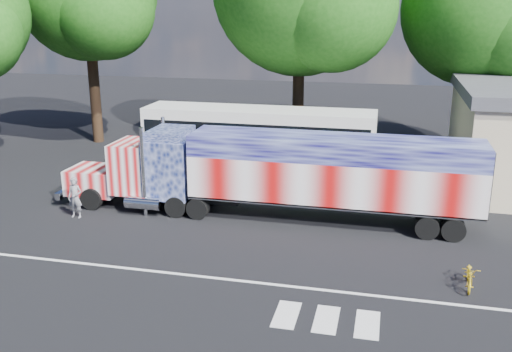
% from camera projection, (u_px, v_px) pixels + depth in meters
% --- Properties ---
extents(ground, '(100.00, 100.00, 0.00)m').
position_uv_depth(ground, '(238.00, 244.00, 22.25)').
color(ground, black).
extents(lane_markings, '(30.00, 2.67, 0.01)m').
position_uv_depth(lane_markings, '(259.00, 294.00, 18.35)').
color(lane_markings, silver).
rests_on(lane_markings, ground).
extents(semi_truck, '(18.71, 2.96, 3.99)m').
position_uv_depth(semi_truck, '(279.00, 172.00, 24.50)').
color(semi_truck, black).
rests_on(semi_truck, ground).
extents(coach_bus, '(12.50, 2.91, 3.64)m').
position_uv_depth(coach_bus, '(258.00, 141.00, 30.97)').
color(coach_bus, white).
rests_on(coach_bus, ground).
extents(woman, '(0.66, 0.44, 1.81)m').
position_uv_depth(woman, '(75.00, 198.00, 24.82)').
color(woman, slate).
rests_on(woman, ground).
extents(bicycle, '(0.70, 1.66, 0.85)m').
position_uv_depth(bicycle, '(470.00, 275.00, 18.71)').
color(bicycle, gold).
rests_on(bicycle, ground).
extents(tree_ne_a, '(9.64, 9.18, 13.31)m').
position_uv_depth(tree_ne_a, '(482.00, 10.00, 33.88)').
color(tree_ne_a, black).
rests_on(tree_ne_a, ground).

